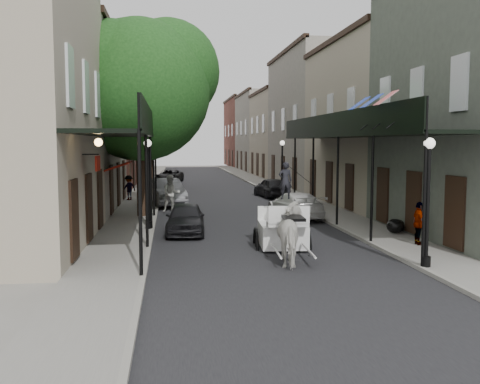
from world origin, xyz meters
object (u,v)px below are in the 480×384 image
object	(u,v)px
horse	(294,234)
pedestrian_sidewalk_right	(419,223)
tree_far	(155,114)
pedestrian_sidewalk_left	(129,188)
car_left_near	(186,218)
car_right_far	(272,187)
car_left_mid	(166,192)
carriage	(281,213)
car_right_near	(295,205)
tree_near	(148,85)
car_left_far	(169,176)
pedestrian_walking	(171,194)
lamppost_right_near	(428,200)
lamppost_right_far	(282,168)
lamppost_left	(148,182)

from	to	relation	value
horse	pedestrian_sidewalk_right	size ratio (longest dim) A/B	1.44
tree_far	pedestrian_sidewalk_left	xyz separation A→B (m)	(-1.52, -6.65, -4.95)
tree_far	car_left_near	xyz separation A→B (m)	(1.65, -18.99, -5.20)
horse	car_right_far	world-z (taller)	horse
pedestrian_sidewalk_left	car_left_mid	size ratio (longest dim) A/B	0.33
carriage	car_right_far	size ratio (longest dim) A/B	0.78
pedestrian_sidewalk_right	car_left_near	bearing A→B (deg)	67.80
carriage	pedestrian_sidewalk_left	bearing A→B (deg)	116.94
carriage	horse	bearing A→B (deg)	-90.00
carriage	pedestrian_sidewalk_left	distance (m)	16.63
horse	car_right_near	xyz separation A→B (m)	(2.34, 9.65, -0.28)
pedestrian_sidewalk_left	car_left_near	xyz separation A→B (m)	(3.17, -12.34, -0.25)
tree_near	horse	xyz separation A→B (m)	(4.71, -10.82, -5.57)
car_left_mid	car_right_near	xyz separation A→B (m)	(6.30, -6.43, -0.14)
tree_near	car_left_far	world-z (taller)	tree_near
car_right_near	car_right_far	distance (m)	10.08
carriage	car_right_near	xyz separation A→B (m)	(2.14, 6.79, -0.55)
tree_near	pedestrian_walking	size ratio (longest dim) A/B	4.84
tree_near	lamppost_right_near	xyz separation A→B (m)	(8.30, -12.18, -4.44)
car_left_far	car_left_mid	bearing A→B (deg)	-79.19
pedestrian_walking	lamppost_right_near	bearing A→B (deg)	-72.81
lamppost_right_far	carriage	size ratio (longest dim) A/B	1.21
pedestrian_sidewalk_left	pedestrian_sidewalk_right	size ratio (longest dim) A/B	1.01
carriage	pedestrian_sidewalk_right	world-z (taller)	carriage
lamppost_left	car_right_near	world-z (taller)	lamppost_left
pedestrian_sidewalk_right	car_left_far	distance (m)	33.51
tree_near	pedestrian_sidewalk_left	xyz separation A→B (m)	(-1.57, 7.35, -5.60)
pedestrian_sidewalk_right	car_left_mid	world-z (taller)	pedestrian_sidewalk_right
car_left_near	car_left_mid	size ratio (longest dim) A/B	0.80
horse	carriage	distance (m)	2.88
car_right_far	pedestrian_walking	bearing A→B (deg)	37.84
tree_near	car_left_far	xyz separation A→B (m)	(0.94, 23.34, -5.87)
carriage	lamppost_right_near	bearing A→B (deg)	-47.16
car_left_near	car_right_near	size ratio (longest dim) A/B	0.85
tree_far	lamppost_right_near	distance (m)	27.74
carriage	car_left_mid	bearing A→B (deg)	111.50
lamppost_left	lamppost_right_far	bearing A→B (deg)	55.65
lamppost_left	car_right_far	distance (m)	15.22
lamppost_left	car_right_near	bearing A→B (deg)	23.35
horse	carriage	xyz separation A→B (m)	(0.20, 2.86, 0.28)
lamppost_right_far	car_right_near	bearing A→B (deg)	-97.92
tree_far	car_right_near	world-z (taller)	tree_far
tree_near	car_left_mid	xyz separation A→B (m)	(0.74, 5.25, -5.71)
horse	pedestrian_sidewalk_left	world-z (taller)	horse
pedestrian_sidewalk_left	car_right_far	size ratio (longest dim) A/B	0.39
car_right_near	car_right_far	xyz separation A→B (m)	(0.75, 10.06, 0.03)
lamppost_right_near	car_left_far	xyz separation A→B (m)	(-7.36, 35.52, -1.43)
pedestrian_sidewalk_right	car_left_near	xyz separation A→B (m)	(-8.01, 4.03, -0.24)
pedestrian_sidewalk_left	car_right_near	distance (m)	12.12
car_left_near	car_left_far	distance (m)	28.34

